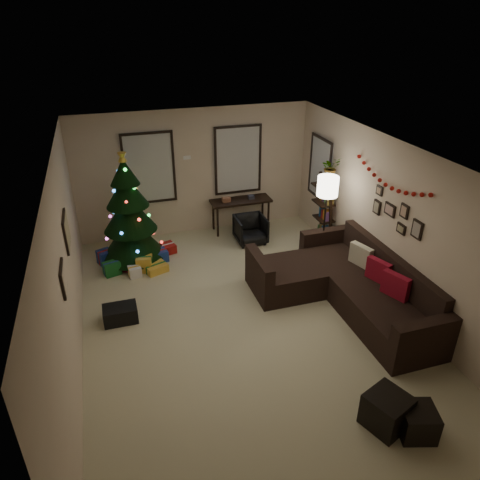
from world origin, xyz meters
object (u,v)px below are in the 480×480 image
(christmas_tree, at_px, (130,217))
(sofa, at_px, (347,286))
(desk_chair, at_px, (251,229))
(desk, at_px, (241,203))
(bookshelf, at_px, (325,213))

(christmas_tree, distance_m, sofa, 4.20)
(christmas_tree, distance_m, desk_chair, 2.54)
(desk_chair, bearing_deg, sofa, -71.70)
(christmas_tree, height_order, sofa, christmas_tree)
(sofa, xyz_separation_m, desk, (-0.86, 3.23, 0.32))
(christmas_tree, xyz_separation_m, bookshelf, (3.80, -0.64, -0.16))
(bookshelf, bearing_deg, desk, 135.50)
(sofa, relative_size, desk, 2.35)
(sofa, bearing_deg, christmas_tree, 142.49)
(christmas_tree, xyz_separation_m, sofa, (3.29, -2.53, -0.63))
(christmas_tree, height_order, desk, christmas_tree)
(sofa, distance_m, desk, 3.35)
(sofa, bearing_deg, bookshelf, 75.09)
(desk, distance_m, bookshelf, 1.91)
(sofa, distance_m, desk_chair, 2.71)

